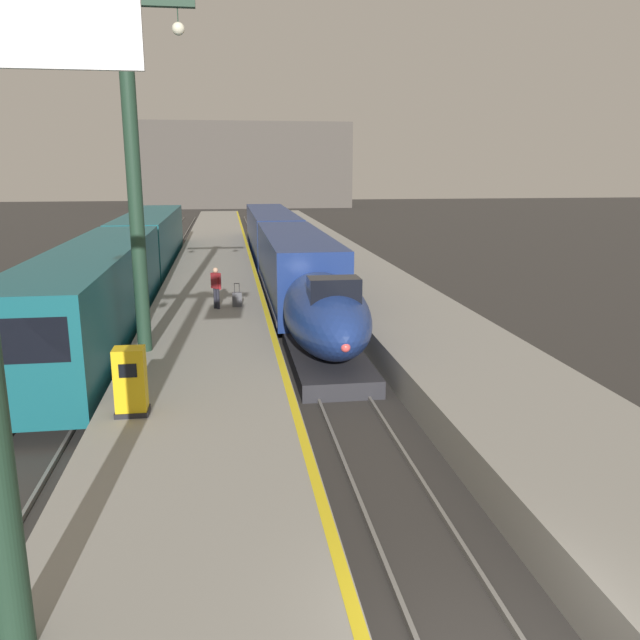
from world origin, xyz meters
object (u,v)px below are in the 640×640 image
(regional_train_adjacent, at_px, (131,259))
(rolling_suitcase, at_px, (237,299))
(highspeed_train_main, at_px, (285,253))
(station_column_mid, at_px, (132,148))
(ticket_machine_yellow, at_px, (131,384))
(passenger_near_edge, at_px, (216,285))

(regional_train_adjacent, bearing_deg, rolling_suitcase, -54.03)
(highspeed_train_main, bearing_deg, regional_train_adjacent, -160.95)
(station_column_mid, bearing_deg, ticket_machine_yellow, -86.33)
(station_column_mid, distance_m, passenger_near_edge, 8.10)
(highspeed_train_main, relative_size, passenger_near_edge, 22.98)
(regional_train_adjacent, relative_size, station_column_mid, 3.52)
(regional_train_adjacent, relative_size, passenger_near_edge, 21.66)
(station_column_mid, xyz_separation_m, rolling_suitcase, (3.00, 6.12, -5.86))
(rolling_suitcase, bearing_deg, highspeed_train_main, 73.79)
(highspeed_train_main, distance_m, ticket_machine_yellow, 22.24)
(highspeed_train_main, distance_m, regional_train_adjacent, 8.57)
(passenger_near_edge, height_order, rolling_suitcase, passenger_near_edge)
(station_column_mid, bearing_deg, regional_train_adjacent, 99.40)
(passenger_near_edge, bearing_deg, station_column_mid, -110.37)
(station_column_mid, height_order, passenger_near_edge, station_column_mid)
(station_column_mid, height_order, ticket_machine_yellow, station_column_mid)
(highspeed_train_main, bearing_deg, ticket_machine_yellow, -104.45)
(passenger_near_edge, distance_m, rolling_suitcase, 1.11)
(passenger_near_edge, bearing_deg, highspeed_train_main, 69.99)
(passenger_near_edge, xyz_separation_m, rolling_suitcase, (0.83, 0.28, -0.69))
(regional_train_adjacent, bearing_deg, highspeed_train_main, 19.05)
(regional_train_adjacent, height_order, ticket_machine_yellow, regional_train_adjacent)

